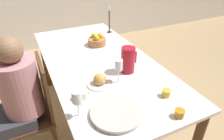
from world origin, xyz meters
TOP-DOWN VIEW (x-y plane):
  - ground_plane at (0.00, 0.00)m, footprint 20.00×20.00m
  - dining_table at (0.00, 0.00)m, footprint 0.94×1.98m
  - chair_person_side at (-0.65, -0.13)m, footprint 0.42×0.42m
  - person_seated at (-0.74, -0.15)m, footprint 0.39×0.41m
  - red_pitcher at (0.15, -0.30)m, footprint 0.14×0.12m
  - wine_glass_water at (-0.39, -0.64)m, footprint 0.06×0.06m
  - wine_glass_juice at (0.00, -0.41)m, footprint 0.06×0.06m
  - teacup_near_person at (-0.32, -0.48)m, footprint 0.15×0.15m
  - serving_tray at (-0.17, -0.73)m, footprint 0.34×0.34m
  - bread_plate at (-0.14, -0.38)m, footprint 0.20×0.20m
  - jam_jar_amber at (0.17, -0.91)m, footprint 0.06×0.06m
  - jam_jar_red at (0.23, -0.71)m, footprint 0.06×0.06m
  - fruit_bowl at (0.12, 0.33)m, footprint 0.20×0.20m
  - candlestick_tall at (0.40, 0.62)m, footprint 0.06×0.06m

SIDE VIEW (x-z plane):
  - ground_plane at x=0.00m, z-range 0.00..0.00m
  - chair_person_side at x=-0.65m, z-range 0.02..0.96m
  - dining_table at x=0.00m, z-range 0.29..1.05m
  - person_seated at x=-0.74m, z-range 0.11..1.28m
  - serving_tray at x=-0.17m, z-range 0.76..0.79m
  - teacup_near_person at x=-0.32m, z-range 0.75..0.82m
  - jam_jar_amber at x=0.17m, z-range 0.76..0.82m
  - jam_jar_red at x=0.23m, z-range 0.76..0.82m
  - bread_plate at x=-0.14m, z-range 0.74..0.84m
  - fruit_bowl at x=0.12m, z-range 0.75..0.87m
  - red_pitcher at x=0.15m, z-range 0.76..0.99m
  - candlestick_tall at x=0.40m, z-range 0.72..1.05m
  - wine_glass_water at x=-0.39m, z-range 0.81..1.00m
  - wine_glass_juice at x=0.00m, z-range 0.81..1.01m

